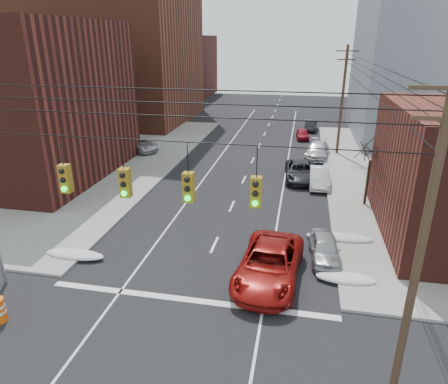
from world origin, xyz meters
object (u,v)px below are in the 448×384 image
at_px(parked_car_a, 325,248).
at_px(parked_car_c, 300,171).
at_px(lot_car_d, 83,151).
at_px(red_pickup, 269,264).
at_px(parked_car_f, 311,126).
at_px(lot_car_a, 78,170).
at_px(parked_car_b, 319,177).
at_px(lot_car_b, 136,144).
at_px(parked_car_d, 317,150).
at_px(parked_car_e, 303,134).

relative_size(parked_car_a, parked_car_c, 0.71).
bearing_deg(parked_car_c, lot_car_d, 171.20).
xyz_separation_m(red_pickup, parked_car_f, (2.28, 36.21, -0.22)).
bearing_deg(lot_car_d, lot_car_a, -140.48).
height_order(red_pickup, parked_car_a, red_pickup).
xyz_separation_m(parked_car_b, parked_car_c, (-1.60, 1.22, 0.02)).
distance_m(lot_car_a, lot_car_b, 9.33).
bearing_deg(parked_car_b, lot_car_b, 160.13).
distance_m(lot_car_b, lot_car_d, 5.56).
height_order(parked_car_c, lot_car_b, lot_car_b).
xyz_separation_m(parked_car_b, parked_car_f, (-0.59, 21.45, -0.06)).
relative_size(red_pickup, lot_car_b, 1.21).
bearing_deg(parked_car_f, lot_car_b, -137.93).
bearing_deg(lot_car_b, parked_car_b, -86.54).
bearing_deg(lot_car_a, parked_car_b, -71.83).
relative_size(lot_car_a, lot_car_b, 0.79).
bearing_deg(lot_car_d, red_pickup, -117.58).
relative_size(red_pickup, parked_car_d, 1.23).
xyz_separation_m(parked_car_d, lot_car_a, (-20.63, -11.04, 0.09)).
bearing_deg(parked_car_a, parked_car_f, 87.19).
bearing_deg(parked_car_e, parked_car_f, 73.09).
distance_m(parked_car_a, parked_car_d, 20.74).
height_order(parked_car_d, lot_car_d, lot_car_d).
distance_m(parked_car_d, lot_car_d, 23.98).
relative_size(parked_car_e, lot_car_d, 0.81).
distance_m(parked_car_c, lot_car_a, 19.38).
xyz_separation_m(parked_car_a, lot_car_b, (-19.09, 18.90, 0.23)).
bearing_deg(parked_car_e, parked_car_b, -89.84).
xyz_separation_m(parked_car_a, parked_car_d, (0.00, 20.74, 0.10)).
bearing_deg(lot_car_d, parked_car_a, -109.59).
bearing_deg(parked_car_c, parked_car_a, -86.66).
bearing_deg(parked_car_c, parked_car_f, 83.63).
distance_m(red_pickup, parked_car_e, 31.27).
bearing_deg(parked_car_b, red_pickup, -101.28).
bearing_deg(parked_car_c, parked_car_d, 74.30).
relative_size(parked_car_b, parked_car_f, 1.09).
relative_size(parked_car_f, lot_car_b, 0.77).
relative_size(red_pickup, parked_car_c, 1.17).
height_order(parked_car_a, parked_car_b, parked_car_b).
relative_size(parked_car_a, parked_car_b, 0.86).
bearing_deg(parked_car_c, lot_car_a, -172.69).
bearing_deg(red_pickup, parked_car_c, 90.36).
bearing_deg(parked_car_e, parked_car_c, -95.38).
bearing_deg(lot_car_d, parked_car_b, -84.18).
height_order(parked_car_e, lot_car_d, lot_car_d).
bearing_deg(red_pickup, parked_car_b, 83.90).
height_order(parked_car_a, lot_car_d, lot_car_d).
distance_m(parked_car_d, parked_car_e, 8.02).
bearing_deg(lot_car_b, lot_car_d, 152.70).
height_order(parked_car_c, lot_car_a, lot_car_a).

